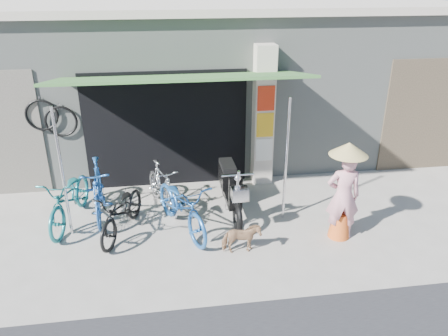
{
  "coord_description": "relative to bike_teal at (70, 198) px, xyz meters",
  "views": [
    {
      "loc": [
        -1.26,
        -6.27,
        4.25
      ],
      "look_at": [
        -0.2,
        1.0,
        1.0
      ],
      "focal_mm": 35.0,
      "sensor_mm": 36.0,
      "label": 1
    }
  ],
  "objects": [
    {
      "name": "ground",
      "position": [
        3.04,
        -1.17,
        -0.5
      ],
      "size": [
        80.0,
        80.0,
        0.0
      ],
      "primitive_type": "plane",
      "color": "#9E988F",
      "rests_on": "ground"
    },
    {
      "name": "bicycle_shop",
      "position": [
        3.03,
        3.93,
        1.33
      ],
      "size": [
        12.3,
        5.3,
        3.66
      ],
      "color": "gray",
      "rests_on": "ground"
    },
    {
      "name": "shop_pillar",
      "position": [
        3.89,
        1.28,
        1.0
      ],
      "size": [
        0.42,
        0.44,
        3.0
      ],
      "color": "beige",
      "rests_on": "ground"
    },
    {
      "name": "awning",
      "position": [
        2.13,
        0.46,
        2.01
      ],
      "size": [
        4.6,
        1.88,
        2.72
      ],
      "color": "#34632C",
      "rests_on": "ground"
    },
    {
      "name": "neighbour_right",
      "position": [
        8.04,
        1.42,
        0.8
      ],
      "size": [
        2.6,
        0.06,
        2.6
      ],
      "primitive_type": "cube",
      "color": "brown",
      "rests_on": "ground"
    },
    {
      "name": "bike_teal",
      "position": [
        0.0,
        0.0,
        0.0
      ],
      "size": [
        0.99,
        2.0,
        1.01
      ],
      "primitive_type": "imported",
      "rotation": [
        0.0,
        0.0,
        -0.18
      ],
      "color": "#186C6F",
      "rests_on": "ground"
    },
    {
      "name": "bike_blue",
      "position": [
        0.48,
        0.19,
        0.04
      ],
      "size": [
        0.66,
        1.83,
        1.08
      ],
      "primitive_type": "imported",
      "rotation": [
        0.0,
        0.0,
        0.09
      ],
      "color": "#22559E",
      "rests_on": "ground"
    },
    {
      "name": "bike_black",
      "position": [
        0.97,
        -0.53,
        -0.06
      ],
      "size": [
        1.12,
        1.78,
        0.88
      ],
      "primitive_type": "imported",
      "rotation": [
        0.0,
        0.0,
        -0.34
      ],
      "color": "black",
      "rests_on": "ground"
    },
    {
      "name": "bike_silver",
      "position": [
        1.69,
        0.35,
        -0.04
      ],
      "size": [
        0.93,
        1.58,
        0.92
      ],
      "primitive_type": "imported",
      "rotation": [
        0.0,
        0.0,
        0.35
      ],
      "color": "silver",
      "rests_on": "ground"
    },
    {
      "name": "bike_navy",
      "position": [
        2.02,
        -0.58,
        0.0
      ],
      "size": [
        1.33,
        2.03,
        1.01
      ],
      "primitive_type": "imported",
      "rotation": [
        0.0,
        0.0,
        0.38
      ],
      "color": "#215698",
      "rests_on": "ground"
    },
    {
      "name": "street_dog",
      "position": [
        2.94,
        -1.43,
        -0.24
      ],
      "size": [
        0.64,
        0.31,
        0.54
      ],
      "primitive_type": "imported",
      "rotation": [
        0.0,
        0.0,
        1.61
      ],
      "color": "tan",
      "rests_on": "ground"
    },
    {
      "name": "moped",
      "position": [
        2.98,
        -0.03,
        0.01
      ],
      "size": [
        0.57,
        2.0,
        1.13
      ],
      "rotation": [
        0.0,
        0.0,
        0.01
      ],
      "color": "black",
      "rests_on": "ground"
    },
    {
      "name": "nun",
      "position": [
        4.75,
        -1.19,
        0.38
      ],
      "size": [
        0.64,
        0.64,
        1.78
      ],
      "rotation": [
        0.0,
        0.0,
        2.99
      ],
      "color": "#CE8B96",
      "rests_on": "ground"
    }
  ]
}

